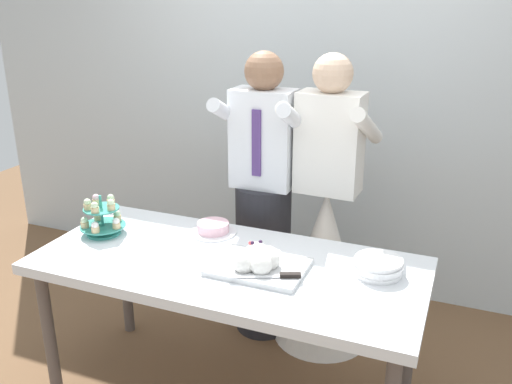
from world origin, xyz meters
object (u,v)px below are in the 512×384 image
plate_stack (378,266)px  dessert_table (228,275)px  person_groom (263,214)px  round_cake (213,229)px  cupcake_stand (102,218)px  main_cake_tray (258,261)px  person_bride (325,247)px

plate_stack → dessert_table: bearing=-168.7°
person_groom → round_cake: bearing=-106.7°
cupcake_stand → plate_stack: (1.38, 0.10, -0.05)m
main_cake_tray → round_cake: (-0.36, 0.28, -0.02)m
dessert_table → person_bride: size_ratio=1.08×
plate_stack → person_groom: bearing=144.7°
plate_stack → main_cake_tray: bearing=-162.3°
cupcake_stand → plate_stack: bearing=4.0°
cupcake_stand → person_bride: (1.00, 0.67, -0.28)m
plate_stack → round_cake: bearing=171.8°
dessert_table → person_bride: person_bride is taller
plate_stack → person_bride: bearing=124.2°
plate_stack → person_groom: size_ratio=0.13×
round_cake → person_bride: size_ratio=0.14×
dessert_table → round_cake: size_ratio=7.50×
main_cake_tray → dessert_table: bearing=170.7°
main_cake_tray → person_bride: size_ratio=0.26×
plate_stack → person_groom: 0.91m
person_bride → person_groom: bearing=-173.0°
round_cake → main_cake_tray: bearing=-38.1°
dessert_table → person_groom: (-0.08, 0.66, 0.05)m
main_cake_tray → cupcake_stand: bearing=175.9°
dessert_table → main_cake_tray: main_cake_tray is taller
cupcake_stand → round_cake: size_ratio=0.96×
cupcake_stand → person_groom: bearing=44.3°
person_groom → dessert_table: bearing=-83.2°
round_cake → person_groom: size_ratio=0.14×
dessert_table → person_groom: 0.67m
main_cake_tray → person_bride: person_bride is taller
round_cake → dessert_table: bearing=-52.3°
person_groom → person_bride: same height
cupcake_stand → round_cake: cupcake_stand is taller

